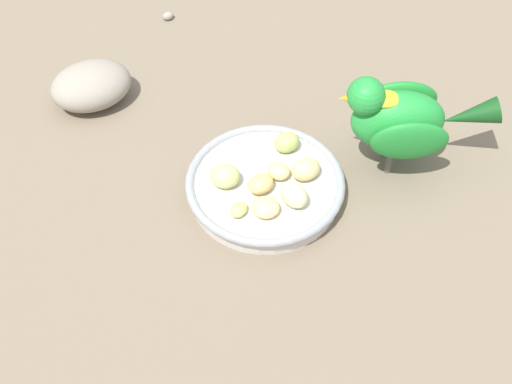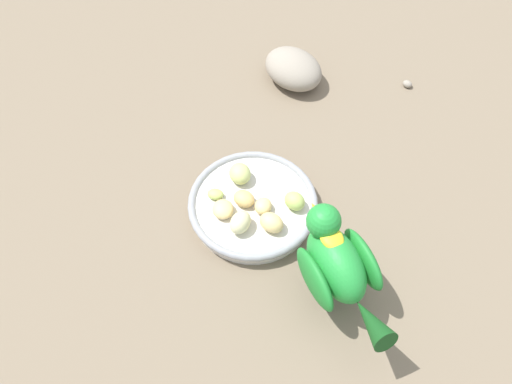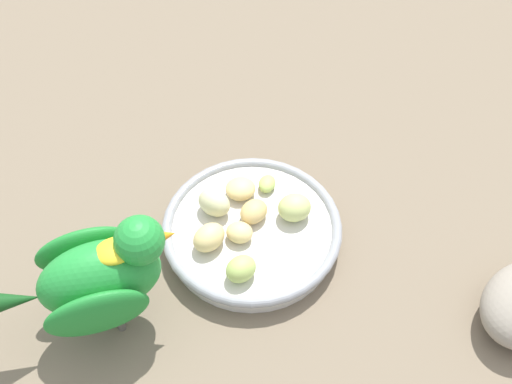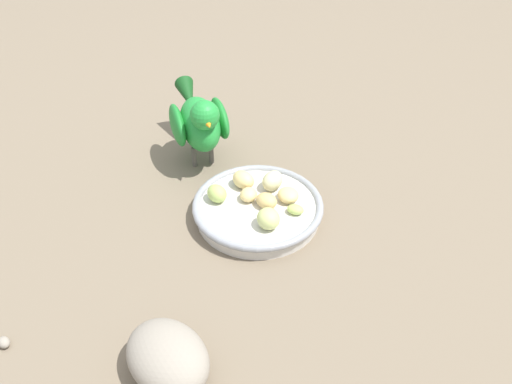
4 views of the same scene
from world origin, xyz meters
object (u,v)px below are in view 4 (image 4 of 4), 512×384
Objects in this scene: apple_piece_2 at (243,180)px; apple_piece_7 at (268,219)px; apple_piece_1 at (288,195)px; apple_piece_0 at (217,193)px; feeding_bowl at (258,209)px; pebble_0 at (4,342)px; apple_piece_4 at (267,201)px; apple_piece_3 at (249,195)px; apple_piece_5 at (272,181)px; apple_piece_6 at (295,210)px; parrot at (199,120)px; rock_large at (168,357)px.

apple_piece_7 reaches higher than apple_piece_2.
apple_piece_1 is 0.92× the size of apple_piece_7.
feeding_bowl is at bearing 35.15° from apple_piece_0.
apple_piece_2 is at bearing 90.82° from pebble_0.
apple_piece_4 reaches higher than pebble_0.
apple_piece_1 and apple_piece_3 have the same top height.
apple_piece_5 reaches higher than apple_piece_6.
apple_piece_6 is at bearing -26.54° from apple_piece_1.
apple_piece_6 is 0.41m from pebble_0.
apple_piece_6 is at bearing 27.99° from feeding_bowl.
apple_piece_1 is 1.02× the size of apple_piece_4.
apple_piece_2 is at bearing 172.49° from apple_piece_4.
apple_piece_0 is 0.05m from apple_piece_3.
parrot reaches higher than apple_piece_6.
apple_piece_0 is 0.34m from pebble_0.
apple_piece_5 is (0.01, 0.04, 0.01)m from apple_piece_3.
apple_piece_6 is (0.03, -0.01, -0.00)m from apple_piece_1.
feeding_bowl is 6.86× the size of apple_piece_3.
apple_piece_1 is at bearing 20.21° from apple_piece_2.
apple_piece_2 reaches higher than apple_piece_1.
pebble_0 is at bearing -96.34° from feeding_bowl.
apple_piece_0 is at bearing -171.47° from apple_piece_7.
apple_piece_2 is 0.03m from apple_piece_3.
parrot is at bearing 172.10° from apple_piece_2.
apple_piece_4 is (0.03, 0.01, 0.00)m from apple_piece_3.
apple_piece_1 is at bearing 108.67° from rock_large.
apple_piece_0 is at bearing -132.15° from apple_piece_3.
apple_piece_5 is at bearing 40.42° from apple_piece_2.
apple_piece_6 is 0.22m from parrot.
apple_piece_6 is 0.05m from apple_piece_7.
apple_piece_2 is at bearing 86.80° from apple_piece_0.
apple_piece_7 is 2.12× the size of pebble_0.
apple_piece_4 is at bearing -154.30° from apple_piece_6.
rock_large is (0.14, -0.26, -0.00)m from apple_piece_3.
apple_piece_0 reaches higher than apple_piece_6.
apple_piece_1 is 0.30× the size of rock_large.
apple_piece_4 is at bearing -56.61° from apple_piece_5.
apple_piece_5 is (-0.01, 0.04, 0.02)m from feeding_bowl.
apple_piece_6 is at bearing 6.74° from apple_piece_2.
apple_piece_7 reaches higher than apple_piece_3.
apple_piece_1 reaches higher than apple_piece_6.
apple_piece_3 is at bearing -177.55° from feeding_bowl.
apple_piece_5 is at bearing 86.16° from pebble_0.
apple_piece_2 is (-0.05, 0.02, 0.02)m from feeding_bowl.
feeding_bowl is 5.94× the size of apple_piece_4.
feeding_bowl is at bearing -72.79° from apple_piece_5.
parrot is 11.11× the size of pebble_0.
pebble_0 is (-0.17, -0.12, -0.02)m from rock_large.
apple_piece_4 is (0.06, -0.01, -0.00)m from apple_piece_2.
feeding_bowl reaches higher than pebble_0.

